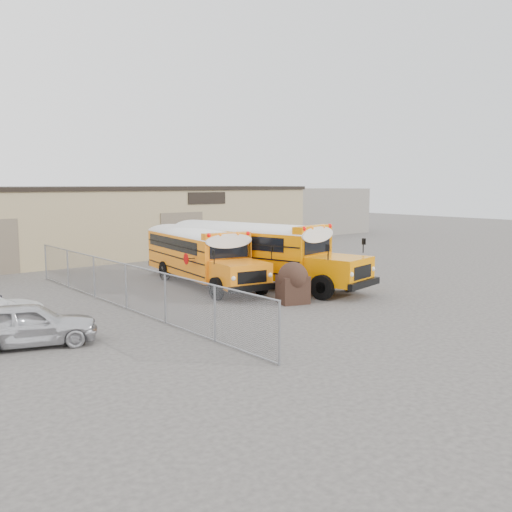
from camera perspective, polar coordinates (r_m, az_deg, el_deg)
ground at (r=23.81m, az=3.60°, el=-4.56°), size 120.00×120.00×0.00m
warehouse at (r=40.41m, az=-16.02°, el=3.43°), size 30.20×10.20×4.67m
chainlink_fence at (r=22.73m, az=-12.87°, el=-2.98°), size 0.07×18.07×1.81m
distant_building_right at (r=57.30m, az=4.97°, el=4.55°), size 10.00×8.00×4.40m
school_bus_left at (r=33.04m, az=-9.77°, el=1.45°), size 3.65×9.63×2.75m
school_bus_right at (r=31.62m, az=-8.85°, el=1.53°), size 4.80×10.72×3.05m
tarp_bundle at (r=23.34m, az=3.71°, el=-2.62°), size 1.40×1.33×1.70m
car_silver at (r=18.52m, az=-21.74°, el=-6.37°), size 4.25×2.78×1.34m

